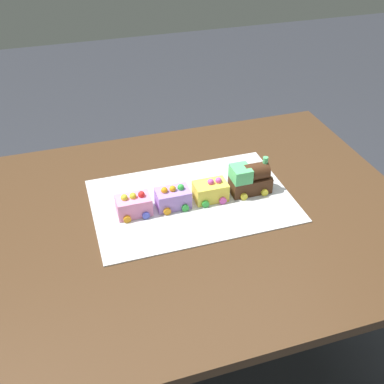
# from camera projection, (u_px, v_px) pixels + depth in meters

# --- Properties ---
(ground_plane) EXTENTS (8.00, 8.00, 0.00)m
(ground_plane) POSITION_uv_depth(u_px,v_px,m) (183.00, 363.00, 1.78)
(ground_plane) COLOR #2D3038
(dining_table) EXTENTS (1.40, 1.00, 0.74)m
(dining_table) POSITION_uv_depth(u_px,v_px,m) (180.00, 242.00, 1.40)
(dining_table) COLOR #4C331E
(dining_table) RESTS_ON ground
(cake_board) EXTENTS (0.60, 0.40, 0.00)m
(cake_board) POSITION_uv_depth(u_px,v_px,m) (192.00, 200.00, 1.39)
(cake_board) COLOR silver
(cake_board) RESTS_ON dining_table
(cake_locomotive) EXTENTS (0.14, 0.08, 0.12)m
(cake_locomotive) POSITION_uv_depth(u_px,v_px,m) (250.00, 179.00, 1.40)
(cake_locomotive) COLOR #472816
(cake_locomotive) RESTS_ON cake_board
(cake_car_flatbed_lemon) EXTENTS (0.10, 0.08, 0.07)m
(cake_car_flatbed_lemon) POSITION_uv_depth(u_px,v_px,m) (211.00, 191.00, 1.38)
(cake_car_flatbed_lemon) COLOR #F4E04C
(cake_car_flatbed_lemon) RESTS_ON cake_board
(cake_car_tanker_lavender) EXTENTS (0.10, 0.08, 0.07)m
(cake_car_tanker_lavender) POSITION_uv_depth(u_px,v_px,m) (173.00, 198.00, 1.35)
(cake_car_tanker_lavender) COLOR #AD84E0
(cake_car_tanker_lavender) RESTS_ON cake_board
(cake_car_hopper_bubblegum) EXTENTS (0.10, 0.08, 0.07)m
(cake_car_hopper_bubblegum) POSITION_uv_depth(u_px,v_px,m) (134.00, 205.00, 1.33)
(cake_car_hopper_bubblegum) COLOR pink
(cake_car_hopper_bubblegum) RESTS_ON cake_board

